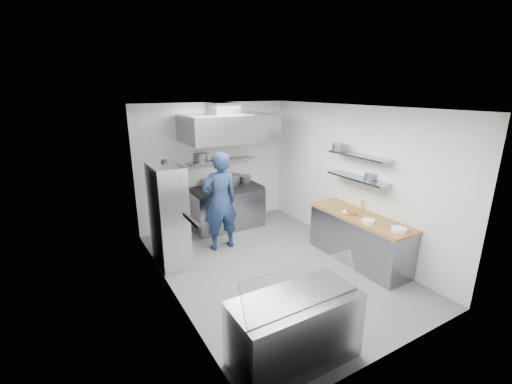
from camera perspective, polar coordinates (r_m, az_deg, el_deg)
floor at (r=6.34m, az=2.79°, el=-12.27°), size 5.00×5.00×0.00m
ceiling at (r=5.55m, az=3.21°, el=13.91°), size 5.00×5.00×0.00m
wall_back at (r=7.93m, az=-6.94°, el=4.48°), size 3.60×2.80×0.02m
wall_front at (r=4.08m, az=22.78°, el=-8.92°), size 3.60×2.80×0.02m
wall_left at (r=5.08m, az=-14.31°, el=-3.03°), size 2.80×5.00×0.02m
wall_right at (r=6.91m, az=15.61°, el=2.12°), size 2.80×5.00×0.02m
gas_range at (r=7.88m, az=-4.87°, el=-2.73°), size 1.60×0.80×0.90m
cooktop at (r=7.73m, az=-4.96°, el=0.62°), size 1.57×0.78×0.06m
stock_pot_left at (r=7.70m, az=-7.99°, el=1.46°), size 0.31×0.31×0.20m
stock_pot_mid at (r=7.90m, az=-3.98°, el=2.12°), size 0.37×0.37×0.24m
stock_pot_right at (r=8.10m, az=-1.87°, el=2.22°), size 0.28×0.28×0.16m
over_range_shelf at (r=7.80m, az=-5.83°, el=5.21°), size 1.60×0.30×0.04m
shelf_pot_a at (r=7.70m, az=-9.19°, el=5.76°), size 0.29×0.29×0.18m
extractor_hood at (r=7.31m, az=-4.63°, el=10.65°), size 1.90×1.15×0.55m
hood_duct at (r=7.48m, az=-5.47°, el=13.69°), size 0.55×0.55×0.24m
red_firebox at (r=7.48m, az=-15.58°, el=3.38°), size 0.22×0.10×0.26m
chef at (r=6.68m, az=-6.02°, el=-1.60°), size 0.72×0.48×1.96m
wire_rack at (r=6.27m, az=-14.38°, el=-3.84°), size 0.50×0.90×1.85m
rack_bin_a at (r=6.33m, az=-14.34°, el=-4.85°), size 0.18×0.22×0.20m
rack_bin_b at (r=6.41m, az=-15.33°, el=0.09°), size 0.15×0.19×0.17m
rack_jar at (r=6.21m, az=-14.99°, el=4.35°), size 0.12×0.12×0.18m
knife_strip at (r=4.23m, az=-10.67°, el=-4.71°), size 0.04×0.55×0.05m
prep_counter_base at (r=6.62m, az=16.69°, el=-7.64°), size 0.62×2.00×0.84m
prep_counter_top at (r=6.45m, az=17.02°, el=-3.99°), size 0.65×2.04×0.06m
plate_stack_a at (r=5.93m, az=22.74°, el=-5.83°), size 0.24×0.24×0.06m
plate_stack_b at (r=6.12m, az=18.20°, el=-4.63°), size 0.21×0.21×0.06m
copper_pan at (r=6.42m, az=15.59°, el=-3.37°), size 0.18×0.18×0.06m
squeeze_bottle at (r=6.75m, az=17.11°, el=-1.97°), size 0.05×0.05×0.18m
mixing_bowl at (r=6.42m, az=14.90°, el=-3.38°), size 0.25×0.25×0.05m
wall_shelf_lower at (r=6.57m, az=16.55°, el=2.21°), size 0.30×1.30×0.04m
wall_shelf_upper at (r=6.48m, az=16.86°, el=5.80°), size 0.30×1.30×0.04m
shelf_pot_c at (r=6.52m, az=18.65°, el=2.54°), size 0.24×0.24×0.10m
shelf_pot_d at (r=6.78m, az=13.62°, el=7.27°), size 0.25×0.25×0.14m
display_case at (r=4.26m, az=6.44°, el=-21.86°), size 1.50×0.70×0.85m
display_glass at (r=3.81m, az=7.88°, el=-15.20°), size 1.47×0.19×0.42m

